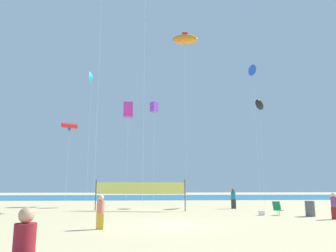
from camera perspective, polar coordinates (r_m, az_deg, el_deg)
ground_plane at (r=16.87m, az=0.41°, el=-17.37°), size 120.00×120.00×0.00m
ocean_band at (r=50.96m, az=-2.10°, el=-12.64°), size 120.00×20.00×0.01m
mother_figure at (r=6.49m, az=-24.51°, el=-19.96°), size 0.38×0.38×1.66m
beachgoer_teal_shirt at (r=28.12m, az=11.66°, el=-12.52°), size 0.38×0.38×1.67m
beachgoer_coral_shirt at (r=15.60m, az=-12.02°, el=-14.65°), size 0.36×0.36×1.56m
beachgoer_plum_shirt at (r=21.81m, az=27.68°, el=-12.45°), size 0.35×0.35×1.54m
folding_beach_chair at (r=23.20m, az=19.07°, el=-13.74°), size 0.52×0.65×0.89m
trash_barrel at (r=23.05m, az=24.16°, el=-13.39°), size 0.59×0.59×0.97m
volleyball_net at (r=25.38m, az=-5.10°, el=-11.29°), size 7.06×1.28×2.40m
beach_handbag at (r=22.76m, az=16.48°, el=-14.76°), size 0.37×0.19×0.30m
kite_magenta_box at (r=33.85m, az=-7.15°, el=2.88°), size 1.03×1.03×10.55m
kite_orange_inflatable at (r=32.66m, az=3.05°, el=15.26°), size 3.01×2.37×16.93m
kite_violet_box at (r=32.97m, az=-2.49°, el=3.38°), size 0.89×0.89×10.40m
kite_red_tube at (r=29.80m, az=-17.28°, el=0.01°), size 1.41×1.10×7.44m
kite_black_inflatable at (r=32.95m, az=16.09°, el=3.68°), size 1.65×2.14×10.38m
kite_blue_delta at (r=36.08m, az=15.07°, el=9.57°), size 0.79×1.24×14.78m
kite_cyan_delta at (r=36.15m, az=-13.55°, el=8.46°), size 0.36×1.29×14.19m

